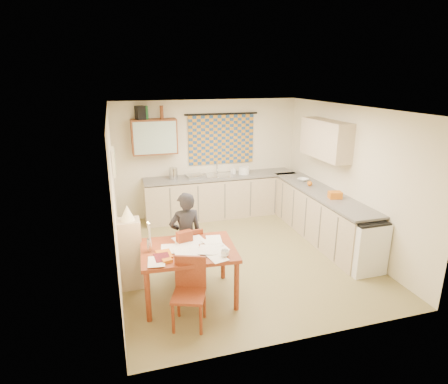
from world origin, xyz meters
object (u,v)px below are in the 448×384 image
object	(u,v)px
counter_back	(221,196)
shelf_stand	(131,254)
dining_table	(189,273)
person	(186,236)
chair_far	(189,261)
counter_right	(320,215)
stove	(363,245)

from	to	relation	value
counter_back	shelf_stand	distance (m)	3.18
dining_table	counter_back	bearing A→B (deg)	70.21
person	shelf_stand	distance (m)	0.84
chair_far	shelf_stand	bearing A→B (deg)	3.25
counter_back	counter_right	xyz separation A→B (m)	(1.49, -1.63, -0.00)
counter_back	dining_table	world-z (taller)	counter_back
counter_right	person	bearing A→B (deg)	-164.14
chair_far	stove	bearing A→B (deg)	168.09
counter_right	shelf_stand	distance (m)	3.63
counter_right	counter_back	bearing A→B (deg)	132.44
stove	shelf_stand	world-z (taller)	shelf_stand
counter_back	stove	world-z (taller)	counter_back
counter_back	shelf_stand	world-z (taller)	shelf_stand
shelf_stand	counter_back	bearing A→B (deg)	49.75
counter_back	shelf_stand	size ratio (longest dim) A/B	3.17
counter_right	stove	distance (m)	1.32
stove	dining_table	world-z (taller)	stove
dining_table	person	world-z (taller)	person
dining_table	person	size ratio (longest dim) A/B	0.97
counter_right	person	world-z (taller)	person
counter_back	dining_table	xyz separation A→B (m)	(-1.30, -2.96, -0.07)
counter_back	chair_far	distance (m)	2.66
stove	person	xyz separation A→B (m)	(-2.72, 0.55, 0.25)
stove	counter_back	bearing A→B (deg)	116.77
shelf_stand	chair_far	bearing A→B (deg)	3.05
chair_far	person	size ratio (longest dim) A/B	0.60
counter_back	chair_far	xyz separation A→B (m)	(-1.19, -2.38, -0.20)
chair_far	counter_back	bearing A→B (deg)	-116.33
stove	person	world-z (taller)	person
person	chair_far	bearing A→B (deg)	-157.05
counter_back	shelf_stand	bearing A→B (deg)	-130.25
counter_right	chair_far	size ratio (longest dim) A/B	3.58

